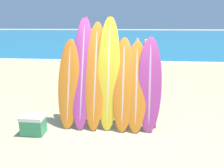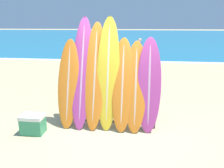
% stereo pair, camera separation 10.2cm
% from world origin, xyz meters
% --- Properties ---
extents(ground_plane, '(160.00, 160.00, 0.00)m').
position_xyz_m(ground_plane, '(0.00, 0.00, 0.00)').
color(ground_plane, tan).
extents(ocean_water, '(120.00, 60.00, 0.01)m').
position_xyz_m(ocean_water, '(0.00, 38.63, 0.00)').
color(ocean_water, teal).
rests_on(ocean_water, ground_plane).
extents(surfboard_rack, '(2.23, 0.04, 0.80)m').
position_xyz_m(surfboard_rack, '(-0.26, 0.28, 0.44)').
color(surfboard_rack, '#47474C').
rests_on(surfboard_rack, ground_plane).
extents(surfboard_slot_0, '(0.50, 0.72, 2.02)m').
position_xyz_m(surfboard_slot_0, '(-1.20, 0.32, 1.01)').
color(surfboard_slot_0, orange).
rests_on(surfboard_slot_0, ground_plane).
extents(surfboard_slot_1, '(0.49, 0.99, 2.54)m').
position_xyz_m(surfboard_slot_1, '(-0.89, 0.43, 1.27)').
color(surfboard_slot_1, '#B23D8E').
rests_on(surfboard_slot_1, ground_plane).
extents(surfboard_slot_2, '(0.49, 0.96, 2.42)m').
position_xyz_m(surfboard_slot_2, '(-0.58, 0.40, 1.21)').
color(surfboard_slot_2, orange).
rests_on(surfboard_slot_2, ground_plane).
extents(surfboard_slot_3, '(0.52, 0.83, 2.54)m').
position_xyz_m(surfboard_slot_3, '(-0.27, 0.40, 1.27)').
color(surfboard_slot_3, yellow).
rests_on(surfboard_slot_3, ground_plane).
extents(surfboard_slot_4, '(0.50, 0.83, 2.07)m').
position_xyz_m(surfboard_slot_4, '(0.07, 0.33, 1.04)').
color(surfboard_slot_4, orange).
rests_on(surfboard_slot_4, ground_plane).
extents(surfboard_slot_5, '(0.51, 0.81, 2.00)m').
position_xyz_m(surfboard_slot_5, '(0.37, 0.32, 1.00)').
color(surfboard_slot_5, orange).
rests_on(surfboard_slot_5, ground_plane).
extents(surfboard_slot_6, '(0.53, 0.68, 2.09)m').
position_xyz_m(surfboard_slot_6, '(0.67, 0.33, 1.04)').
color(surfboard_slot_6, '#B23D8E').
rests_on(surfboard_slot_6, ground_plane).
extents(person_near_water, '(0.22, 0.27, 1.64)m').
position_xyz_m(person_near_water, '(0.82, 6.19, 0.89)').
color(person_near_water, beige).
rests_on(person_near_water, ground_plane).
extents(person_mid_beach, '(0.25, 0.26, 1.52)m').
position_xyz_m(person_mid_beach, '(0.45, 8.41, 0.83)').
color(person_mid_beach, beige).
rests_on(person_mid_beach, ground_plane).
extents(cooler_box, '(0.51, 0.34, 0.43)m').
position_xyz_m(cooler_box, '(-1.87, -0.27, 0.22)').
color(cooler_box, '#389366').
rests_on(cooler_box, ground_plane).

